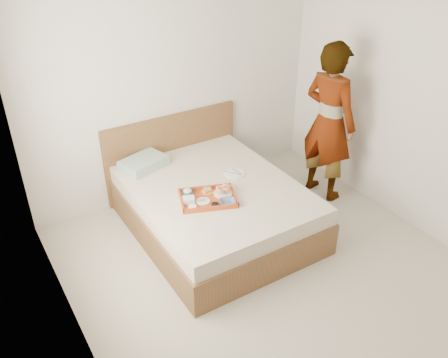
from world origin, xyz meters
name	(u,v)px	position (x,y,z in m)	size (l,w,h in m)	color
ground	(280,280)	(0.00, 0.00, 0.00)	(3.50, 4.00, 0.01)	#BEB4A1
wall_back	(175,83)	(0.00, 2.00, 1.30)	(3.50, 0.01, 2.60)	silver
wall_left	(68,227)	(-1.75, 0.00, 1.30)	(0.01, 4.00, 2.60)	silver
wall_right	(433,111)	(1.75, 0.00, 1.30)	(0.01, 4.00, 2.60)	silver
bed	(215,208)	(-0.10, 1.00, 0.27)	(1.65, 2.00, 0.53)	brown
headboard	(172,153)	(-0.10, 1.97, 0.47)	(1.65, 0.06, 0.95)	brown
pillow	(144,163)	(-0.56, 1.73, 0.59)	(0.47, 0.32, 0.11)	#A1B9A5
tray	(208,198)	(-0.29, 0.81, 0.55)	(0.54, 0.39, 0.05)	#BF5214
prawn_plate	(223,193)	(-0.12, 0.81, 0.55)	(0.19, 0.19, 0.01)	white
navy_bowl_big	(228,202)	(-0.17, 0.64, 0.56)	(0.15, 0.15, 0.04)	#162640
sauce_dish	(215,205)	(-0.30, 0.67, 0.56)	(0.08, 0.08, 0.03)	black
meat_plate	(203,201)	(-0.35, 0.80, 0.55)	(0.13, 0.13, 0.01)	white
bread_plate	(208,192)	(-0.23, 0.92, 0.55)	(0.13, 0.13, 0.01)	orange
salad_bowl	(188,193)	(-0.42, 0.99, 0.56)	(0.12, 0.12, 0.04)	#162640
plastic_tub	(189,200)	(-0.47, 0.87, 0.57)	(0.11, 0.09, 0.05)	silver
cheese_round	(192,207)	(-0.49, 0.75, 0.56)	(0.08, 0.08, 0.03)	white
dinner_plate	(235,173)	(0.21, 1.10, 0.54)	(0.23, 0.23, 0.01)	white
person	(329,123)	(1.35, 0.96, 0.91)	(0.66, 0.43, 1.82)	silver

